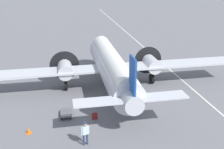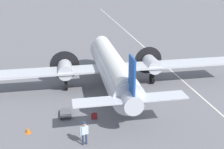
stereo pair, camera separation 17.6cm
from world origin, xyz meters
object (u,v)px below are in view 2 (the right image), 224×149
object	(u,v)px
suitcase_near_door	(94,116)
baggage_cart	(66,113)
crew_foreground	(84,131)
traffic_cone	(28,130)
airliner_main	(111,65)

from	to	relation	value
suitcase_near_door	baggage_cart	world-z (taller)	suitcase_near_door
crew_foreground	suitcase_near_door	bearing A→B (deg)	58.00
crew_foreground	traffic_cone	xyz separation A→B (m)	(4.18, -2.39, -0.92)
traffic_cone	airliner_main	bearing A→B (deg)	-138.56
crew_foreground	baggage_cart	xyz separation A→B (m)	(1.17, -4.53, -0.91)
airliner_main	traffic_cone	world-z (taller)	airliner_main
airliner_main	traffic_cone	distance (m)	10.97
airliner_main	baggage_cart	bearing A→B (deg)	135.34
crew_foreground	baggage_cart	distance (m)	4.77
airliner_main	suitcase_near_door	distance (m)	6.92
airliner_main	suitcase_near_door	size ratio (longest dim) A/B	48.62
baggage_cart	crew_foreground	bearing A→B (deg)	-162.92
traffic_cone	crew_foreground	bearing A→B (deg)	150.27
baggage_cart	traffic_cone	world-z (taller)	baggage_cart
baggage_cart	traffic_cone	distance (m)	3.70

